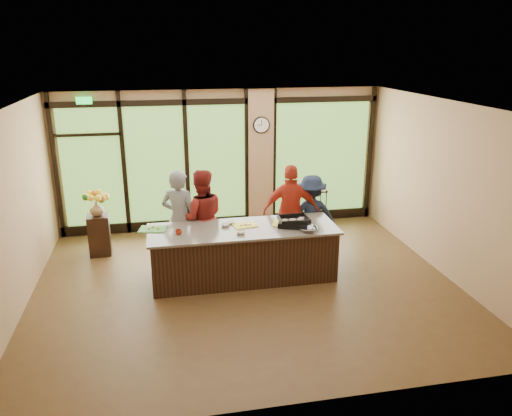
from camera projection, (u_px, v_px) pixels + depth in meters
name	position (u px, v px, depth m)	size (l,w,h in m)	color
floor	(246.00, 285.00, 8.45)	(7.00, 7.00, 0.00)	#53371D
ceiling	(245.00, 106.00, 7.51)	(7.00, 7.00, 0.00)	silver
back_wall	(222.00, 160.00, 10.77)	(7.00, 7.00, 0.00)	tan
left_wall	(12.00, 214.00, 7.33)	(6.00, 6.00, 0.00)	tan
right_wall	(445.00, 189.00, 8.63)	(6.00, 6.00, 0.00)	tan
window_wall	(229.00, 165.00, 10.79)	(6.90, 0.12, 3.00)	tan
island_base	(243.00, 254.00, 8.59)	(3.10, 1.00, 0.88)	black
countertop	(243.00, 229.00, 8.45)	(3.20, 1.10, 0.04)	gray
wall_clock	(261.00, 125.00, 10.57)	(0.36, 0.04, 0.36)	black
cook_left	(180.00, 219.00, 8.90)	(0.66, 0.43, 1.82)	slate
cook_midleft	(201.00, 218.00, 9.02)	(0.87, 0.68, 1.79)	maroon
cook_midright	(291.00, 212.00, 9.34)	(1.05, 0.44, 1.79)	#B42E1B
cook_right	(311.00, 215.00, 9.50)	(1.01, 0.58, 1.56)	#1B263C
roasting_pan	(294.00, 223.00, 8.53)	(0.50, 0.39, 0.09)	black
mixing_bowl	(308.00, 229.00, 8.28)	(0.30, 0.30, 0.07)	silver
cutting_board_left	(153.00, 229.00, 8.38)	(0.45, 0.33, 0.01)	green
cutting_board_center	(245.00, 225.00, 8.56)	(0.40, 0.30, 0.01)	yellow
cutting_board_right	(286.00, 223.00, 8.64)	(0.45, 0.34, 0.01)	yellow
prep_bowl_near	(225.00, 225.00, 8.52)	(0.15, 0.15, 0.05)	white
prep_bowl_mid	(241.00, 232.00, 8.18)	(0.15, 0.15, 0.05)	white
prep_bowl_far	(231.00, 222.00, 8.66)	(0.14, 0.14, 0.03)	white
red_ramekin	(179.00, 232.00, 8.14)	(0.10, 0.10, 0.08)	#A72710
flower_stand	(99.00, 235.00, 9.58)	(0.40, 0.40, 0.79)	black
flower_vase	(97.00, 209.00, 9.41)	(0.26, 0.26, 0.27)	#92774F
bar_cart	(309.00, 203.00, 10.91)	(0.73, 0.45, 0.96)	black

